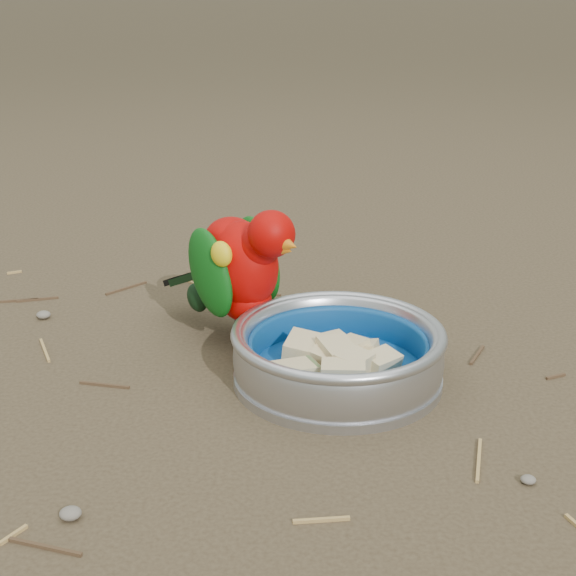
{
  "coord_description": "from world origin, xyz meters",
  "views": [
    {
      "loc": [
        -0.0,
        -0.72,
        0.39
      ],
      "look_at": [
        0.0,
        0.11,
        0.08
      ],
      "focal_mm": 50.0,
      "sensor_mm": 36.0,
      "label": 1
    }
  ],
  "objects": [
    {
      "name": "food_bowl",
      "position": [
        0.06,
        0.04,
        0.01
      ],
      "size": [
        0.22,
        0.22,
        0.02
      ],
      "primitive_type": "cylinder",
      "color": "#B2B2BA",
      "rests_on": "ground"
    },
    {
      "name": "lory_parrot",
      "position": [
        -0.05,
        0.14,
        0.08
      ],
      "size": [
        0.21,
        0.21,
        0.16
      ],
      "primitive_type": null,
      "rotation": [
        0.0,
        0.0,
        -2.39
      ],
      "color": "#AD0402",
      "rests_on": "ground"
    },
    {
      "name": "fruit_wedges",
      "position": [
        0.06,
        0.04,
        0.03
      ],
      "size": [
        0.13,
        0.13,
        0.03
      ],
      "primitive_type": null,
      "color": "beige",
      "rests_on": "food_bowl"
    },
    {
      "name": "bowl_wall",
      "position": [
        0.06,
        0.04,
        0.04
      ],
      "size": [
        0.22,
        0.22,
        0.04
      ],
      "primitive_type": null,
      "color": "#B2B2BA",
      "rests_on": "food_bowl"
    },
    {
      "name": "ground_debris",
      "position": [
        0.03,
        0.04,
        0.0
      ],
      "size": [
        0.9,
        0.8,
        0.01
      ],
      "primitive_type": null,
      "color": "#AF8A4C",
      "rests_on": "ground"
    },
    {
      "name": "ground",
      "position": [
        0.0,
        0.0,
        0.0
      ],
      "size": [
        60.0,
        60.0,
        0.0
      ],
      "primitive_type": "plane",
      "color": "#463927"
    }
  ]
}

